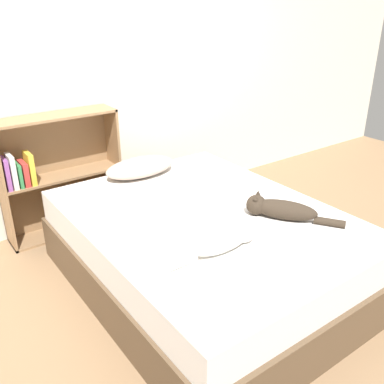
% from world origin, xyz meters
% --- Properties ---
extents(ground_plane, '(8.00, 8.00, 0.00)m').
position_xyz_m(ground_plane, '(0.00, 0.00, 0.00)').
color(ground_plane, '#846647').
extents(wall_back, '(8.00, 0.06, 2.50)m').
position_xyz_m(wall_back, '(0.00, 1.45, 1.25)').
color(wall_back, silver).
rests_on(wall_back, ground_plane).
extents(bed, '(1.55, 2.02, 0.54)m').
position_xyz_m(bed, '(0.00, 0.00, 0.26)').
color(bed, brown).
rests_on(bed, ground_plane).
extents(pillow, '(0.58, 0.30, 0.14)m').
position_xyz_m(pillow, '(-0.01, 0.83, 0.60)').
color(pillow, '#B29E8E').
rests_on(pillow, bed).
extents(cat_light, '(0.59, 0.15, 0.16)m').
position_xyz_m(cat_light, '(-0.17, -0.40, 0.60)').
color(cat_light, white).
rests_on(cat_light, bed).
extents(cat_dark, '(0.40, 0.54, 0.15)m').
position_xyz_m(cat_dark, '(0.34, -0.31, 0.60)').
color(cat_dark, '#33281E').
rests_on(cat_dark, bed).
extents(bookshelf, '(0.95, 0.26, 1.00)m').
position_xyz_m(bookshelf, '(-0.53, 1.32, 0.52)').
color(bookshelf, '#8E6B47').
rests_on(bookshelf, ground_plane).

